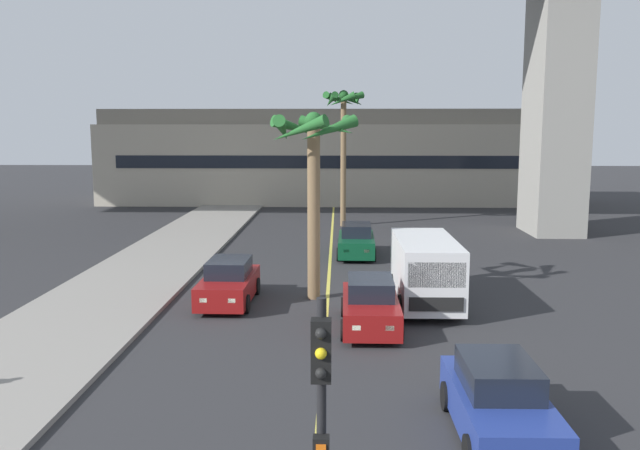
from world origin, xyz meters
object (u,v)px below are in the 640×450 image
car_queue_front (229,283)px  delivery_van (425,269)px  car_queue_second (499,402)px  palm_tree_mid_median (344,118)px  car_queue_fourth (356,241)px  palm_tree_near_median (313,156)px  traffic_light_median_near (321,420)px  car_queue_third (370,305)px

car_queue_front → delivery_van: bearing=-1.0°
car_queue_second → palm_tree_mid_median: 29.71m
car_queue_fourth → palm_tree_near_median: bearing=-102.2°
delivery_van → traffic_light_median_near: (-3.24, -15.22, 1.43)m
palm_tree_near_median → car_queue_front: bearing=-166.8°
car_queue_front → delivery_van: (6.95, -0.12, 0.57)m
car_queue_second → palm_tree_mid_median: (-2.95, 28.93, 6.10)m
delivery_van → traffic_light_median_near: 15.63m
palm_tree_mid_median → palm_tree_near_median: bearing=-93.8°
car_queue_fourth → traffic_light_median_near: traffic_light_median_near is taller
car_queue_second → car_queue_fourth: 19.14m
car_queue_fourth → delivery_van: delivery_van is taller
delivery_van → palm_tree_mid_median: size_ratio=0.62×
traffic_light_median_near → car_queue_second: bearing=56.6°
delivery_van → palm_tree_near_median: size_ratio=0.78×
delivery_van → palm_tree_near_median: 5.61m
palm_tree_near_median → car_queue_third: bearing=-61.8°
delivery_van → palm_tree_mid_median: 19.90m
car_queue_third → car_queue_second: bearing=-72.9°
car_queue_front → traffic_light_median_near: size_ratio=0.98×
car_queue_front → palm_tree_near_median: bearing=13.2°
car_queue_third → traffic_light_median_near: 12.71m
car_queue_front → palm_tree_near_median: (3.00, 0.70, 4.47)m
car_queue_third → car_queue_fourth: bearing=90.7°
delivery_van → car_queue_second: bearing=-88.9°
car_queue_front → car_queue_third: bearing=-30.1°
car_queue_fourth → palm_tree_near_median: (-1.76, -8.16, 4.47)m
car_queue_third → traffic_light_median_near: traffic_light_median_near is taller
traffic_light_median_near → delivery_van: bearing=78.0°
car_queue_second → palm_tree_mid_median: size_ratio=0.48×
palm_tree_near_median → palm_tree_mid_median: bearing=86.2°
car_queue_fourth → traffic_light_median_near: bearing=-92.5°
car_queue_third → palm_tree_near_median: bearing=118.2°
car_queue_second → traffic_light_median_near: 6.55m
traffic_light_median_near → palm_tree_mid_median: bearing=89.2°
palm_tree_mid_median → car_queue_fourth: bearing=-86.7°
delivery_van → traffic_light_median_near: traffic_light_median_near is taller
car_queue_third → palm_tree_mid_median: bearing=91.9°
car_queue_second → car_queue_third: bearing=107.1°
delivery_van → palm_tree_mid_median: bearing=98.3°
car_queue_third → car_queue_fourth: same height
car_queue_fourth → delivery_van: size_ratio=0.79×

